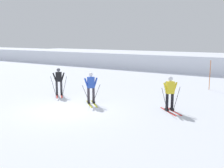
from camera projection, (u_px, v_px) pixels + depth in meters
ground_plane at (66, 110)px, 13.16m from camera, size 120.00×120.00×0.00m
far_snow_ridge at (189, 63)px, 29.25m from camera, size 80.00×6.16×1.76m
skier_blue at (91, 86)px, 14.32m from camera, size 1.44×1.34×1.71m
skier_black at (59, 81)px, 16.43m from camera, size 1.40×1.39×1.71m
skier_yellow at (170, 92)px, 12.86m from camera, size 1.44×1.34×1.71m
trail_marker_pole at (210, 75)px, 18.12m from camera, size 0.04×0.04×2.05m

